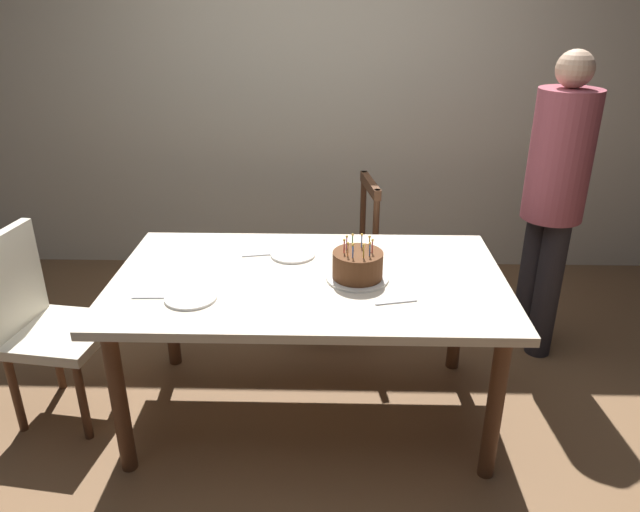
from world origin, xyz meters
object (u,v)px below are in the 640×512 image
Objects in this scene: chair_spindle_back at (340,260)px; chair_upholstered at (39,317)px; person_guest at (555,192)px; birthday_cake at (358,266)px; dining_table at (309,292)px; plate_near_celebrant at (191,297)px; plate_far_side at (293,254)px.

chair_spindle_back and chair_upholstered have the same top height.
chair_upholstered is 2.67m from person_guest.
chair_upholstered is (-1.43, -0.86, 0.07)m from chair_spindle_back.
birthday_cake reaches higher than chair_spindle_back.
person_guest is at bearing 26.12° from dining_table.
plate_near_celebrant is 0.61m from plate_far_side.
chair_upholstered is (-0.79, 0.21, -0.23)m from plate_near_celebrant.
birthday_cake is at bearing 16.02° from plate_near_celebrant.
chair_upholstered is at bearing -149.01° from chair_spindle_back.
dining_table is 0.26m from plate_far_side.
dining_table is 8.06× the size of plate_far_side.
plate_far_side is (-0.09, 0.23, 0.09)m from dining_table.
plate_far_side is at bearing -111.52° from chair_spindle_back.
plate_near_celebrant is 1.28m from chair_spindle_back.
plate_far_side is (0.40, 0.46, 0.00)m from plate_near_celebrant.
dining_table is at bearing 25.28° from plate_near_celebrant.
birthday_cake is at bearing -0.31° from chair_upholstered.
chair_spindle_back is (0.24, 0.61, -0.30)m from plate_far_side.
chair_spindle_back is at bearing 94.49° from birthday_cake.
birthday_cake is 0.17× the size of person_guest.
plate_near_celebrant is at bearing -163.98° from birthday_cake.
dining_table is at bearing 0.88° from chair_upholstered.
chair_upholstered is 0.56× the size of person_guest.
birthday_cake is 1.27× the size of plate_near_celebrant.
person_guest is at bearing 25.89° from plate_near_celebrant.
chair_upholstered is (-1.19, -0.25, -0.23)m from plate_far_side.
plate_near_celebrant is 0.23× the size of chair_spindle_back.
person_guest is (1.13, -0.21, 0.50)m from chair_spindle_back.
person_guest is at bearing 31.67° from birthday_cake.
birthday_cake is (0.22, -0.03, 0.14)m from dining_table.
plate_far_side is 0.13× the size of person_guest.
birthday_cake is 1.52m from chair_upholstered.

